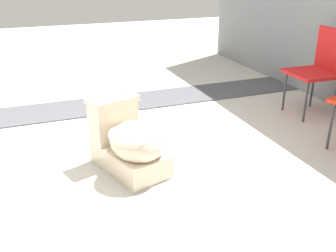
% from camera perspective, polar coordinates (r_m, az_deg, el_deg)
% --- Properties ---
extents(ground_plane, '(14.00, 14.00, 0.00)m').
position_cam_1_polar(ground_plane, '(3.11, -10.01, -4.84)').
color(ground_plane, beige).
extents(gravel_strip, '(0.56, 8.00, 0.01)m').
position_cam_1_polar(gravel_strip, '(4.29, -6.72, 3.36)').
color(gravel_strip, '#4C4C51').
rests_on(gravel_strip, ground).
extents(toilet, '(0.71, 0.54, 0.52)m').
position_cam_1_polar(toilet, '(2.85, -5.59, -2.33)').
color(toilet, beige).
rests_on(toilet, ground).
extents(folding_chair_left, '(0.45, 0.45, 0.83)m').
position_cam_1_polar(folding_chair_left, '(4.12, 21.49, 8.48)').
color(folding_chair_left, red).
rests_on(folding_chair_left, ground).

